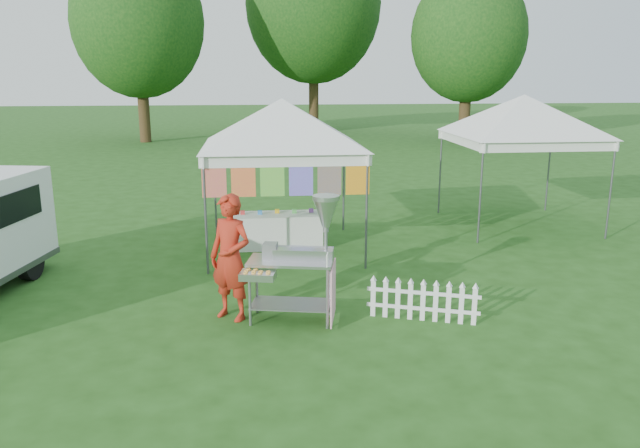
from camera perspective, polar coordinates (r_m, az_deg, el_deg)
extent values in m
plane|color=#214A15|center=(9.33, -2.22, -8.26)|extent=(120.00, 120.00, 0.00)
cylinder|color=#59595E|center=(11.02, -10.41, 0.70)|extent=(0.04, 0.04, 2.10)
cylinder|color=#59595E|center=(11.16, 4.28, 1.07)|extent=(0.04, 0.04, 2.10)
cylinder|color=#59595E|center=(13.79, -9.59, 3.36)|extent=(0.04, 0.04, 2.10)
cylinder|color=#59595E|center=(13.91, 2.18, 3.63)|extent=(0.04, 0.04, 2.10)
cube|color=white|center=(10.83, -3.08, 5.80)|extent=(3.00, 0.03, 0.22)
cube|color=white|center=(13.64, -3.74, 7.44)|extent=(3.00, 0.03, 0.22)
pyramid|color=white|center=(12.15, -3.52, 11.40)|extent=(4.24, 4.24, 0.90)
cylinder|color=#59595E|center=(10.82, -3.09, 6.22)|extent=(3.00, 0.03, 0.03)
cube|color=#D51A79|center=(10.88, -9.67, 4.22)|extent=(0.42, 0.01, 0.70)
cube|color=red|center=(10.86, -7.03, 4.29)|extent=(0.42, 0.01, 0.70)
cube|color=green|center=(10.86, -4.39, 4.36)|extent=(0.42, 0.01, 0.70)
cube|color=#AE1AB8|center=(10.88, -1.75, 4.42)|extent=(0.42, 0.01, 0.70)
cube|color=orange|center=(10.93, 0.87, 4.46)|extent=(0.42, 0.01, 0.70)
cube|color=orange|center=(11.01, 3.47, 4.50)|extent=(0.42, 0.01, 0.70)
cylinder|color=#59595E|center=(13.29, 14.47, 2.72)|extent=(0.04, 0.04, 2.10)
cylinder|color=#59595E|center=(14.53, 25.03, 2.77)|extent=(0.04, 0.04, 2.10)
cylinder|color=#59595E|center=(15.94, 10.94, 4.69)|extent=(0.04, 0.04, 2.10)
cylinder|color=#59595E|center=(16.99, 20.17, 4.65)|extent=(0.04, 0.04, 2.10)
cube|color=white|center=(13.72, 20.31, 6.66)|extent=(3.00, 0.03, 0.22)
cube|color=white|center=(16.29, 15.92, 7.98)|extent=(3.00, 0.03, 0.22)
pyramid|color=white|center=(14.93, 18.22, 11.19)|extent=(4.24, 4.24, 0.90)
cylinder|color=#59595E|center=(13.71, 20.34, 6.99)|extent=(3.00, 0.03, 0.03)
cylinder|color=#392814|center=(33.11, -15.85, 10.64)|extent=(0.56, 0.56, 3.96)
ellipsoid|color=#33621B|center=(33.16, -16.30, 17.32)|extent=(6.40, 6.40, 7.36)
cylinder|color=#392814|center=(36.82, -0.58, 12.10)|extent=(0.56, 0.56, 4.84)
ellipsoid|color=#33621B|center=(36.98, -0.60, 19.45)|extent=(7.60, 7.60, 8.74)
cylinder|color=#392814|center=(32.45, 13.10, 10.36)|extent=(0.56, 0.56, 3.52)
ellipsoid|color=#33621B|center=(32.44, 13.45, 16.43)|extent=(5.60, 5.60, 6.44)
cylinder|color=gray|center=(8.83, -6.44, -6.53)|extent=(0.05, 0.05, 0.89)
cylinder|color=gray|center=(8.68, 0.68, -6.81)|extent=(0.05, 0.05, 0.89)
cylinder|color=gray|center=(9.29, -5.81, -5.48)|extent=(0.05, 0.05, 0.89)
cylinder|color=gray|center=(9.14, 0.95, -5.73)|extent=(0.05, 0.05, 0.89)
cube|color=gray|center=(9.04, -2.67, -7.32)|extent=(1.22, 0.78, 0.01)
cube|color=#B7B7BC|center=(8.83, -2.71, -3.40)|extent=(1.29, 0.83, 0.04)
cube|color=#B7B7BC|center=(8.82, -1.52, -2.76)|extent=(0.88, 0.41, 0.15)
cube|color=gray|center=(8.88, -4.58, -2.45)|extent=(0.24, 0.25, 0.22)
cylinder|color=gray|center=(8.70, 0.54, -0.59)|extent=(0.06, 0.06, 0.89)
cone|color=#B7B7BC|center=(8.64, 0.54, 1.00)|extent=(0.42, 0.42, 0.40)
cylinder|color=#B7B7BC|center=(8.59, 0.55, 2.42)|extent=(0.45, 0.45, 0.06)
cube|color=#B7B7BC|center=(8.57, -5.71, -4.69)|extent=(0.53, 0.39, 0.10)
cube|color=#F1A3B5|center=(8.91, 1.20, -6.27)|extent=(0.17, 0.73, 0.80)
cube|color=white|center=(8.47, 0.67, -3.30)|extent=(0.04, 0.14, 0.18)
imported|color=#AE2615|center=(8.99, -8.19, -3.06)|extent=(0.80, 0.75, 1.83)
cube|color=white|center=(12.55, -27.16, -0.63)|extent=(1.77, 0.93, 0.80)
cube|color=black|center=(12.69, -26.72, 2.65)|extent=(1.48, 0.32, 0.49)
cylinder|color=black|center=(11.85, -24.97, -3.21)|extent=(0.31, 0.63, 0.60)
cube|color=white|center=(9.20, 4.88, -6.76)|extent=(0.07, 0.04, 0.56)
cube|color=white|center=(9.18, 6.00, -6.84)|extent=(0.07, 0.04, 0.56)
cube|color=white|center=(9.16, 7.12, -6.92)|extent=(0.07, 0.04, 0.56)
cube|color=white|center=(9.14, 8.25, -6.99)|extent=(0.07, 0.04, 0.56)
cube|color=white|center=(9.13, 9.38, -7.07)|extent=(0.07, 0.04, 0.56)
cube|color=white|center=(9.12, 10.52, -7.14)|extent=(0.07, 0.04, 0.56)
cube|color=white|center=(9.11, 11.66, -7.21)|extent=(0.07, 0.04, 0.56)
cube|color=white|center=(9.11, 12.80, -7.27)|extent=(0.07, 0.04, 0.56)
cube|color=white|center=(9.11, 13.94, -7.33)|extent=(0.07, 0.04, 0.56)
cube|color=white|center=(9.16, 9.36, -7.65)|extent=(1.53, 0.57, 0.05)
cube|color=white|center=(9.08, 9.42, -6.24)|extent=(1.53, 0.57, 0.05)
cube|color=white|center=(12.75, -3.90, -0.58)|extent=(1.80, 0.70, 0.69)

